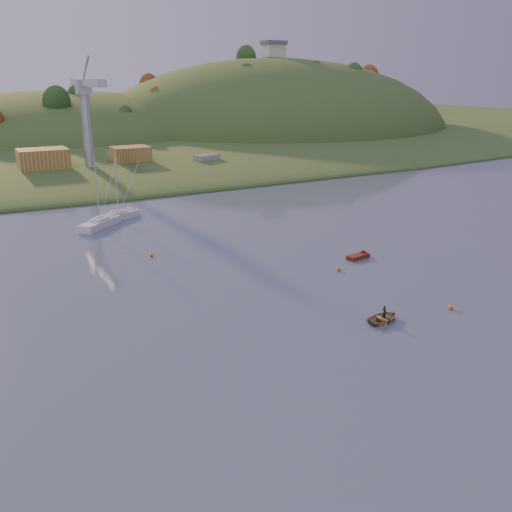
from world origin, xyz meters
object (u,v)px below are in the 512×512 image
sailboat_near (100,223)px  sailboat_far (119,215)px  red_tender (362,256)px  canoe (384,318)px

sailboat_near → sailboat_far: sailboat_near is taller
sailboat_near → red_tender: 42.77m
sailboat_near → canoe: 53.09m
canoe → red_tender: red_tender is taller
canoe → red_tender: size_ratio=0.95×
sailboat_near → canoe: bearing=-114.4°
sailboat_far → canoe: bearing=-103.6°
red_tender → sailboat_far: bearing=113.0°
sailboat_near → red_tender: size_ratio=2.86×
sailboat_far → canoe: 56.01m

